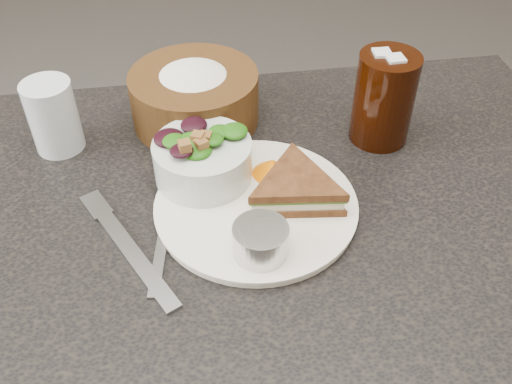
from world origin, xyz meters
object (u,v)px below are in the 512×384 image
at_px(salad_bowl, 202,154).
at_px(bread_basket, 194,90).
at_px(dining_table, 255,375).
at_px(cola_glass, 385,95).
at_px(sandwich, 296,188).
at_px(water_glass, 53,116).
at_px(dinner_plate, 256,206).
at_px(dressing_ramekin, 261,241).

bearing_deg(salad_bowl, bread_basket, 89.80).
height_order(dining_table, cola_glass, cola_glass).
height_order(sandwich, water_glass, water_glass).
bearing_deg(dinner_plate, dressing_ramekin, -95.18).
xyz_separation_m(salad_bowl, cola_glass, (0.26, 0.06, 0.02)).
distance_m(sandwich, cola_glass, 0.20).
height_order(dressing_ramekin, water_glass, water_glass).
bearing_deg(cola_glass, dinner_plate, -148.11).
xyz_separation_m(sandwich, water_glass, (-0.31, 0.18, 0.02)).
relative_size(dinner_plate, cola_glass, 1.77).
distance_m(sandwich, salad_bowl, 0.13).
xyz_separation_m(dinner_plate, sandwich, (0.05, -0.00, 0.02)).
relative_size(salad_bowl, bread_basket, 0.68).
distance_m(sandwich, dressing_ramekin, 0.10).
relative_size(sandwich, bread_basket, 0.74).
xyz_separation_m(dinner_plate, salad_bowl, (-0.06, 0.06, 0.04)).
relative_size(dining_table, water_glass, 9.57).
bearing_deg(bread_basket, dressing_ramekin, -79.81).
relative_size(salad_bowl, cola_glass, 0.89).
distance_m(salad_bowl, cola_glass, 0.27).
bearing_deg(sandwich, dressing_ramekin, -118.57).
xyz_separation_m(dinner_plate, dressing_ramekin, (-0.01, -0.08, 0.03)).
distance_m(dinner_plate, water_glass, 0.32).
bearing_deg(cola_glass, salad_bowl, -166.48).
distance_m(sandwich, bread_basket, 0.24).
bearing_deg(bread_basket, sandwich, -62.26).
xyz_separation_m(sandwich, bread_basket, (-0.11, 0.21, 0.02)).
bearing_deg(water_glass, bread_basket, 10.19).
bearing_deg(sandwich, salad_bowl, 157.21).
relative_size(dressing_ramekin, bread_basket, 0.34).
height_order(dinner_plate, water_glass, water_glass).
relative_size(bread_basket, water_glass, 1.83).
distance_m(cola_glass, water_glass, 0.47).
distance_m(dining_table, salad_bowl, 0.44).
relative_size(salad_bowl, water_glass, 1.24).
xyz_separation_m(sandwich, dressing_ramekin, (-0.06, -0.08, 0.00)).
bearing_deg(dining_table, bread_basket, 103.34).
distance_m(dinner_plate, dressing_ramekin, 0.09).
distance_m(dinner_plate, bread_basket, 0.22).
height_order(dressing_ramekin, bread_basket, bread_basket).
relative_size(sandwich, salad_bowl, 1.09).
height_order(dinner_plate, dressing_ramekin, dressing_ramekin).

